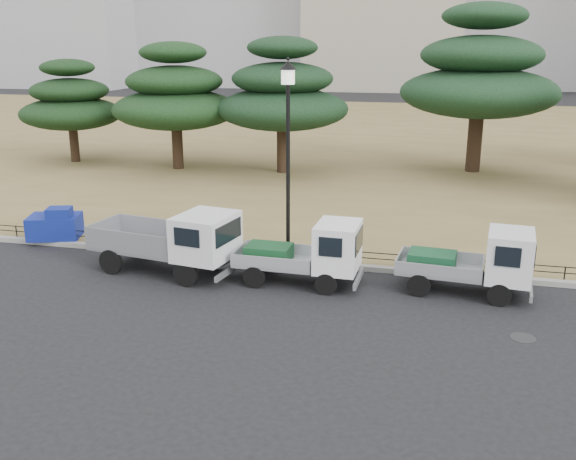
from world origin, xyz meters
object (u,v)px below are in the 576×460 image
(truck_kei_rear, at_px, (475,262))
(street_lamp, at_px, (288,128))
(truck_kei_front, at_px, (308,253))
(tarp_pile, at_px, (55,225))
(truck_large, at_px, (172,239))

(truck_kei_rear, xyz_separation_m, street_lamp, (-5.64, 1.47, 3.31))
(truck_kei_rear, distance_m, street_lamp, 6.70)
(truck_kei_front, relative_size, street_lamp, 0.59)
(truck_kei_rear, relative_size, tarp_pile, 1.85)
(truck_large, distance_m, truck_kei_rear, 8.78)
(street_lamp, xyz_separation_m, tarp_pile, (-8.37, 0.09, -3.64))
(truck_kei_rear, bearing_deg, street_lamp, 170.55)
(truck_kei_rear, height_order, tarp_pile, truck_kei_rear)
(truck_kei_front, relative_size, tarp_pile, 1.80)
(truck_large, distance_m, street_lamp, 4.82)
(truck_large, bearing_deg, truck_kei_rear, 12.32)
(truck_large, relative_size, tarp_pile, 2.36)
(street_lamp, bearing_deg, truck_kei_rear, -14.58)
(truck_large, relative_size, truck_kei_front, 1.31)
(truck_kei_front, height_order, tarp_pile, truck_kei_front)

